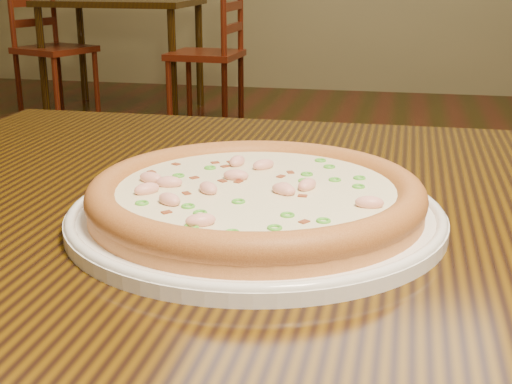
% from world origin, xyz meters
% --- Properties ---
extents(hero_table, '(1.20, 0.80, 0.75)m').
position_xyz_m(hero_table, '(0.26, -0.60, 0.65)').
color(hero_table, black).
rests_on(hero_table, ground).
extents(plate, '(0.34, 0.34, 0.02)m').
position_xyz_m(plate, '(0.14, -0.65, 0.76)').
color(plate, white).
rests_on(plate, hero_table).
extents(pizza, '(0.31, 0.31, 0.03)m').
position_xyz_m(pizza, '(0.14, -0.65, 0.78)').
color(pizza, '#D0894C').
rests_on(pizza, plate).
extents(bg_table_left, '(1.00, 0.70, 0.75)m').
position_xyz_m(bg_table_left, '(-1.64, 3.38, 0.65)').
color(bg_table_left, black).
rests_on(bg_table_left, ground).
extents(chair_a, '(0.54, 0.54, 0.95)m').
position_xyz_m(chair_a, '(-2.09, 3.20, 0.44)').
color(chair_a, '#52190E').
rests_on(chair_a, ground).
extents(chair_b, '(0.44, 0.44, 0.95)m').
position_xyz_m(chair_b, '(-0.92, 3.10, 0.44)').
color(chair_b, '#52190E').
rests_on(chair_b, ground).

